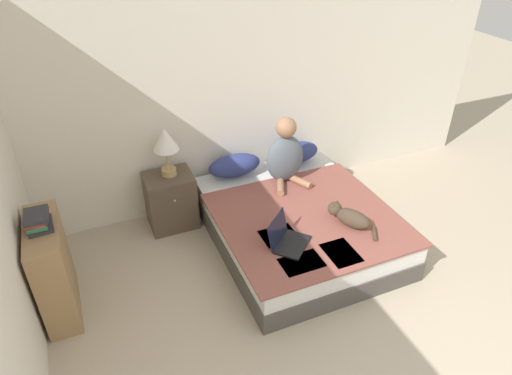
{
  "coord_description": "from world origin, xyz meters",
  "views": [
    {
      "loc": [
        -1.74,
        -0.82,
        2.95
      ],
      "look_at": [
        -0.42,
        2.29,
        0.76
      ],
      "focal_mm": 32.0,
      "sensor_mm": 36.0,
      "label": 1
    }
  ],
  "objects_px": {
    "laptop_open": "(287,239)",
    "table_lamp": "(166,143)",
    "nightstand": "(171,201)",
    "bookshelf": "(53,269)",
    "pillow_far": "(294,153)",
    "person_sitting": "(285,155)",
    "book_stack_top": "(37,221)",
    "pillow_near": "(235,165)",
    "bed": "(298,224)",
    "cat_tabby": "(349,217)"
  },
  "relations": [
    {
      "from": "table_lamp",
      "to": "bookshelf",
      "type": "height_order",
      "value": "table_lamp"
    },
    {
      "from": "table_lamp",
      "to": "bookshelf",
      "type": "relative_size",
      "value": 0.6
    },
    {
      "from": "pillow_near",
      "to": "table_lamp",
      "type": "relative_size",
      "value": 1.13
    },
    {
      "from": "table_lamp",
      "to": "book_stack_top",
      "type": "distance_m",
      "value": 1.4
    },
    {
      "from": "person_sitting",
      "to": "bookshelf",
      "type": "bearing_deg",
      "value": -167.44
    },
    {
      "from": "pillow_far",
      "to": "person_sitting",
      "type": "distance_m",
      "value": 0.44
    },
    {
      "from": "pillow_near",
      "to": "bookshelf",
      "type": "height_order",
      "value": "bookshelf"
    },
    {
      "from": "pillow_near",
      "to": "bookshelf",
      "type": "xyz_separation_m",
      "value": [
        -1.86,
        -0.81,
        -0.1
      ]
    },
    {
      "from": "cat_tabby",
      "to": "table_lamp",
      "type": "bearing_deg",
      "value": 18.97
    },
    {
      "from": "person_sitting",
      "to": "cat_tabby",
      "type": "relative_size",
      "value": 1.4
    },
    {
      "from": "person_sitting",
      "to": "table_lamp",
      "type": "height_order",
      "value": "person_sitting"
    },
    {
      "from": "pillow_near",
      "to": "laptop_open",
      "type": "bearing_deg",
      "value": -89.59
    },
    {
      "from": "person_sitting",
      "to": "cat_tabby",
      "type": "distance_m",
      "value": 0.96
    },
    {
      "from": "bed",
      "to": "pillow_far",
      "type": "bearing_deg",
      "value": 66.21
    },
    {
      "from": "laptop_open",
      "to": "bookshelf",
      "type": "bearing_deg",
      "value": 124.34
    },
    {
      "from": "pillow_near",
      "to": "laptop_open",
      "type": "relative_size",
      "value": 1.29
    },
    {
      "from": "cat_tabby",
      "to": "laptop_open",
      "type": "bearing_deg",
      "value": 63.03
    },
    {
      "from": "cat_tabby",
      "to": "book_stack_top",
      "type": "height_order",
      "value": "book_stack_top"
    },
    {
      "from": "bed",
      "to": "nightstand",
      "type": "bearing_deg",
      "value": 144.72
    },
    {
      "from": "pillow_far",
      "to": "nightstand",
      "type": "bearing_deg",
      "value": -178.33
    },
    {
      "from": "book_stack_top",
      "to": "nightstand",
      "type": "bearing_deg",
      "value": 34.18
    },
    {
      "from": "cat_tabby",
      "to": "laptop_open",
      "type": "height_order",
      "value": "laptop_open"
    },
    {
      "from": "table_lamp",
      "to": "pillow_near",
      "type": "bearing_deg",
      "value": 1.57
    },
    {
      "from": "cat_tabby",
      "to": "book_stack_top",
      "type": "bearing_deg",
      "value": 51.47
    },
    {
      "from": "bed",
      "to": "book_stack_top",
      "type": "distance_m",
      "value": 2.32
    },
    {
      "from": "bookshelf",
      "to": "bed",
      "type": "bearing_deg",
      "value": 0.3
    },
    {
      "from": "laptop_open",
      "to": "bookshelf",
      "type": "relative_size",
      "value": 0.52
    },
    {
      "from": "nightstand",
      "to": "bookshelf",
      "type": "relative_size",
      "value": 0.69
    },
    {
      "from": "cat_tabby",
      "to": "bed",
      "type": "bearing_deg",
      "value": 6.08
    },
    {
      "from": "pillow_near",
      "to": "nightstand",
      "type": "relative_size",
      "value": 0.97
    },
    {
      "from": "person_sitting",
      "to": "book_stack_top",
      "type": "distance_m",
      "value": 2.36
    },
    {
      "from": "bed",
      "to": "person_sitting",
      "type": "height_order",
      "value": "person_sitting"
    },
    {
      "from": "bookshelf",
      "to": "laptop_open",
      "type": "bearing_deg",
      "value": -12.89
    },
    {
      "from": "pillow_near",
      "to": "nightstand",
      "type": "height_order",
      "value": "pillow_near"
    },
    {
      "from": "laptop_open",
      "to": "book_stack_top",
      "type": "xyz_separation_m",
      "value": [
        -1.87,
        0.43,
        0.45
      ]
    },
    {
      "from": "laptop_open",
      "to": "nightstand",
      "type": "relative_size",
      "value": 0.76
    },
    {
      "from": "pillow_near",
      "to": "bookshelf",
      "type": "bearing_deg",
      "value": -156.36
    },
    {
      "from": "person_sitting",
      "to": "laptop_open",
      "type": "distance_m",
      "value": 1.06
    },
    {
      "from": "nightstand",
      "to": "pillow_near",
      "type": "bearing_deg",
      "value": 3.29
    },
    {
      "from": "cat_tabby",
      "to": "pillow_far",
      "type": "bearing_deg",
      "value": -32.29
    },
    {
      "from": "book_stack_top",
      "to": "pillow_far",
      "type": "bearing_deg",
      "value": 17.59
    },
    {
      "from": "person_sitting",
      "to": "laptop_open",
      "type": "relative_size",
      "value": 1.6
    },
    {
      "from": "nightstand",
      "to": "bookshelf",
      "type": "distance_m",
      "value": 1.38
    },
    {
      "from": "cat_tabby",
      "to": "table_lamp",
      "type": "xyz_separation_m",
      "value": [
        -1.34,
        1.19,
        0.45
      ]
    },
    {
      "from": "nightstand",
      "to": "bookshelf",
      "type": "height_order",
      "value": "bookshelf"
    },
    {
      "from": "pillow_far",
      "to": "pillow_near",
      "type": "bearing_deg",
      "value": 180.0
    },
    {
      "from": "bookshelf",
      "to": "pillow_far",
      "type": "bearing_deg",
      "value": 17.6
    },
    {
      "from": "bed",
      "to": "pillow_far",
      "type": "height_order",
      "value": "pillow_far"
    },
    {
      "from": "pillow_far",
      "to": "person_sitting",
      "type": "xyz_separation_m",
      "value": [
        -0.26,
        -0.3,
        0.18
      ]
    },
    {
      "from": "laptop_open",
      "to": "table_lamp",
      "type": "distance_m",
      "value": 1.49
    }
  ]
}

